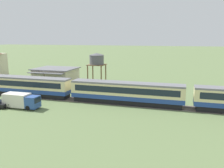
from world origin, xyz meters
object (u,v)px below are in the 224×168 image
at_px(station_building, 56,77).
at_px(delivery_truck_blue, 21,100).
at_px(passenger_train, 128,92).
at_px(water_tower, 97,60).

distance_m(station_building, delivery_truck_blue, 18.77).
height_order(station_building, delivery_truck_blue, station_building).
distance_m(passenger_train, station_building, 23.23).
distance_m(station_building, water_tower, 11.37).
bearing_deg(water_tower, delivery_truck_blue, -109.29).
xyz_separation_m(station_building, water_tower, (10.44, 0.82, 4.41)).
bearing_deg(delivery_truck_blue, passenger_train, 24.44).
bearing_deg(station_building, passenger_train, -27.41).
height_order(passenger_train, water_tower, water_tower).
xyz_separation_m(passenger_train, water_tower, (-10.18, 11.52, 4.49)).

